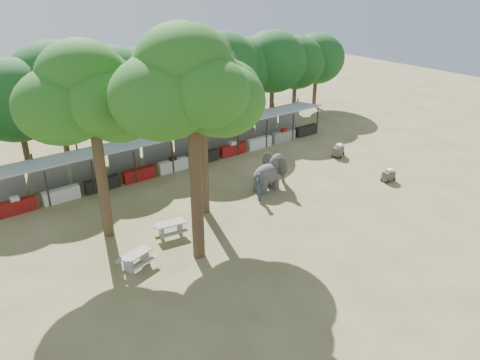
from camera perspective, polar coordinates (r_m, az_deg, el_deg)
ground at (r=27.40m, az=8.04°, el=-6.76°), size 100.00×100.00×0.00m
vendor_stalls at (r=36.89m, az=-7.05°, el=3.77°), size 28.00×2.99×2.80m
yard_tree_left at (r=25.41m, az=-18.19°, el=9.85°), size 7.10×6.90×11.02m
yard_tree_center at (r=21.95m, az=-6.44°, el=11.46°), size 7.10×6.90×12.04m
yard_tree_back at (r=26.95m, az=-5.28°, el=12.47°), size 7.10×6.90×11.36m
backdrop_trees at (r=40.06m, az=-11.19°, el=11.62°), size 46.46×5.95×8.33m
elephant at (r=32.42m, az=3.69°, el=0.93°), size 3.14×2.37×2.36m
handler at (r=30.80m, az=2.40°, el=-0.82°), size 0.73×0.82×1.91m
picnic_table_near at (r=24.85m, az=-12.52°, el=-9.26°), size 2.00×1.89×0.82m
picnic_table_far at (r=27.21m, az=-8.47°, el=-5.69°), size 1.88×1.74×0.83m
cart_front at (r=35.36m, az=17.67°, el=0.56°), size 1.01×0.70×0.94m
cart_back at (r=39.00m, az=11.93°, el=3.55°), size 1.29×1.07×1.07m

